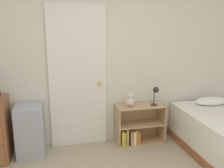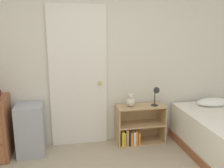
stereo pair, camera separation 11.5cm
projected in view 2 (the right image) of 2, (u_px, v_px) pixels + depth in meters
name	position (u px, v px, depth m)	size (l,w,h in m)	color
wall_back	(86.00, 61.00, 3.67)	(10.00, 0.06, 2.55)	beige
door_closed	(78.00, 78.00, 3.65)	(0.84, 0.09, 2.08)	silver
storage_bin	(31.00, 129.00, 3.50)	(0.37, 0.38, 0.72)	#999EA8
bookshelf	(136.00, 128.00, 3.85)	(0.73, 0.32, 0.60)	tan
teddy_bear	(131.00, 101.00, 3.73)	(0.13, 0.13, 0.21)	beige
desk_lamp	(156.00, 93.00, 3.73)	(0.11, 0.11, 0.29)	#262628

